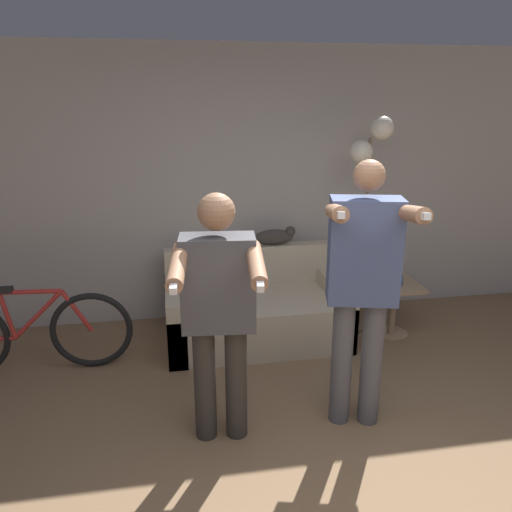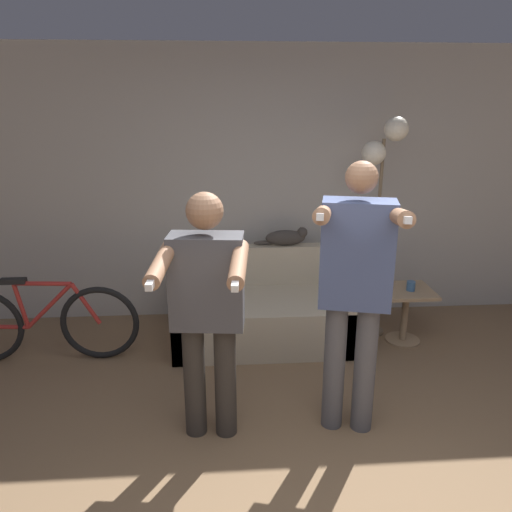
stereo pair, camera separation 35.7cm
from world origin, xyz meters
name	(u,v)px [view 1 (the left image)]	position (x,y,z in m)	size (l,w,h in m)	color
wall_back	(258,187)	(0.00, 2.90, 1.30)	(10.00, 0.05, 2.60)	#B7B2A8
couch	(256,312)	(-0.13, 2.28, 0.26)	(1.60, 0.88, 0.79)	beige
person_left	(219,305)	(-0.59, 0.93, 0.93)	(0.56, 0.71, 1.61)	#38332D
person_right	(363,280)	(0.32, 0.93, 1.03)	(0.61, 0.75, 1.78)	#56565B
cat	(275,237)	(0.12, 2.61, 0.87)	(0.51, 0.11, 0.17)	#3D3833
floor_lamp	(370,162)	(0.90, 2.34, 1.59)	(0.39, 0.26, 1.98)	#756047
side_table	(394,298)	(1.14, 2.14, 0.36)	(0.44, 0.44, 0.50)	#A38460
cup	(399,280)	(1.16, 2.11, 0.55)	(0.07, 0.07, 0.08)	#3D6693
bicycle	(30,333)	(-2.00, 2.01, 0.34)	(1.59, 0.07, 0.74)	black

